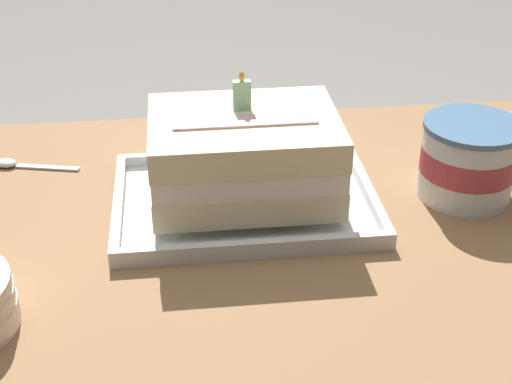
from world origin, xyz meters
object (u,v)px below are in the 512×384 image
Objects in this scene: ice_cream_tub at (468,159)px; serving_spoon_near_tray at (17,164)px; birthday_cake at (244,155)px; foil_tray at (245,202)px.

serving_spoon_near_tray is at bearing 166.39° from ice_cream_tub.
birthday_cake reaches higher than serving_spoon_near_tray.
foil_tray is 0.36m from serving_spoon_near_tray.
ice_cream_tub is (0.31, -0.00, -0.02)m from birthday_cake.
birthday_cake is at bearing -90.00° from foil_tray.
ice_cream_tub is 1.03× the size of serving_spoon_near_tray.
foil_tray is 0.31m from ice_cream_tub.
foil_tray reaches higher than serving_spoon_near_tray.
foil_tray is 1.44× the size of birthday_cake.
serving_spoon_near_tray is at bearing 155.52° from birthday_cake.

